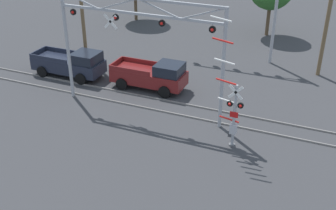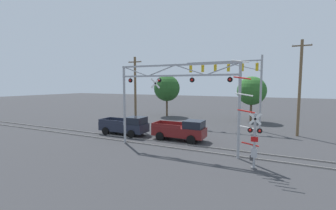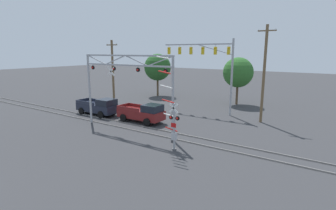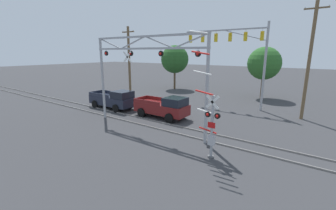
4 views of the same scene
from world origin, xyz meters
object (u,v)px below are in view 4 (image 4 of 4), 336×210
object	(u,v)px
crossing_gantry	(145,66)
background_tree_beyond_span	(175,59)
traffic_signal_span	(241,49)
utility_pole_right	(309,61)
pickup_truck_following	(114,99)
pickup_truck_lead	(163,107)
background_tree_far_left_verge	(264,63)
crossing_signal_mast	(210,121)
utility_pole_left	(129,64)

from	to	relation	value
crossing_gantry	background_tree_beyond_span	size ratio (longest dim) A/B	1.49
traffic_signal_span	utility_pole_right	bearing A→B (deg)	-9.27
background_tree_beyond_span	traffic_signal_span	bearing A→B (deg)	-27.24
utility_pole_right	background_tree_beyond_span	size ratio (longest dim) A/B	1.43
crossing_gantry	pickup_truck_following	size ratio (longest dim) A/B	1.93
pickup_truck_lead	background_tree_far_left_verge	bearing A→B (deg)	71.39
crossing_signal_mast	pickup_truck_lead	world-z (taller)	crossing_signal_mast
crossing_signal_mast	pickup_truck_following	size ratio (longest dim) A/B	1.31
pickup_truck_lead	utility_pole_right	xyz separation A→B (m)	(10.31, 6.92, 4.11)
traffic_signal_span	utility_pole_right	world-z (taller)	utility_pole_right
crossing_gantry	utility_pole_left	size ratio (longest dim) A/B	1.19
utility_pole_right	background_tree_far_left_verge	xyz separation A→B (m)	(-5.35, 7.79, -0.65)
pickup_truck_following	background_tree_far_left_verge	world-z (taller)	background_tree_far_left_verge
crossing_signal_mast	utility_pole_left	world-z (taller)	utility_pole_left
background_tree_beyond_span	background_tree_far_left_verge	distance (m)	13.50
crossing_gantry	pickup_truck_following	distance (m)	8.44
background_tree_far_left_verge	background_tree_beyond_span	bearing A→B (deg)	-178.81
pickup_truck_lead	background_tree_beyond_span	size ratio (longest dim) A/B	0.74
crossing_gantry	crossing_signal_mast	distance (m)	6.97
crossing_gantry	utility_pole_right	xyz separation A→B (m)	(9.62, 10.04, 0.23)
background_tree_far_left_verge	utility_pole_right	bearing A→B (deg)	-55.50
traffic_signal_span	utility_pole_left	bearing A→B (deg)	-157.66
crossing_gantry	utility_pole_right	bearing A→B (deg)	46.21
crossing_gantry	crossing_signal_mast	xyz separation A→B (m)	(6.17, -1.71, -2.76)
crossing_signal_mast	traffic_signal_span	bearing A→B (deg)	102.35
crossing_signal_mast	traffic_signal_span	distance (m)	13.69
traffic_signal_span	background_tree_beyond_span	xyz separation A→B (m)	(-12.60, 6.49, -1.48)
background_tree_far_left_verge	crossing_gantry	bearing A→B (deg)	-103.48
crossing_signal_mast	utility_pole_left	xyz separation A→B (m)	(-14.26, 8.05, 2.38)
background_tree_beyond_span	crossing_signal_mast	bearing A→B (deg)	-51.36
pickup_truck_following	utility_pole_left	xyz separation A→B (m)	(-1.13, 3.60, 3.50)
background_tree_beyond_span	background_tree_far_left_verge	xyz separation A→B (m)	(13.50, 0.28, -0.27)
pickup_truck_lead	utility_pole_left	xyz separation A→B (m)	(-7.41, 3.23, 3.50)
traffic_signal_span	pickup_truck_following	bearing A→B (deg)	-141.20
utility_pole_left	traffic_signal_span	bearing A→B (deg)	22.34
crossing_signal_mast	pickup_truck_following	distance (m)	13.92
pickup_truck_following	background_tree_beyond_span	world-z (taller)	background_tree_beyond_span
crossing_signal_mast	pickup_truck_lead	bearing A→B (deg)	144.84
crossing_signal_mast	background_tree_far_left_verge	xyz separation A→B (m)	(-1.90, 19.53, 2.34)
traffic_signal_span	crossing_gantry	bearing A→B (deg)	-106.97
crossing_gantry	traffic_signal_span	size ratio (longest dim) A/B	1.13
pickup_truck_following	crossing_gantry	bearing A→B (deg)	-21.48
crossing_signal_mast	pickup_truck_lead	xyz separation A→B (m)	(-6.85, 4.82, -1.12)
crossing_gantry	utility_pole_left	bearing A→B (deg)	141.92
background_tree_beyond_span	background_tree_far_left_verge	size ratio (longest dim) A/B	1.06
utility_pole_right	background_tree_beyond_span	bearing A→B (deg)	158.28
crossing_gantry	traffic_signal_span	bearing A→B (deg)	73.03
pickup_truck_lead	utility_pole_left	distance (m)	8.81
crossing_gantry	background_tree_far_left_verge	bearing A→B (deg)	76.52
pickup_truck_lead	crossing_gantry	bearing A→B (deg)	-77.66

